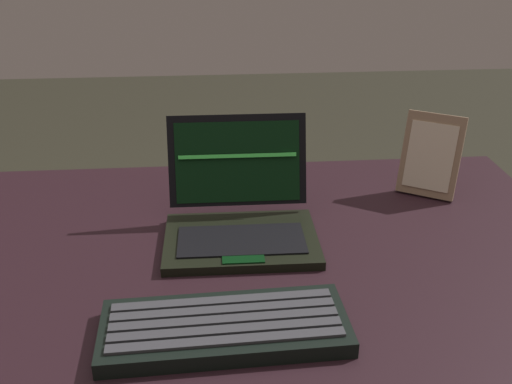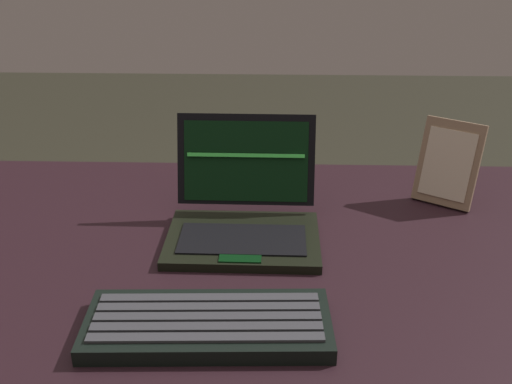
% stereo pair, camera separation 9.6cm
% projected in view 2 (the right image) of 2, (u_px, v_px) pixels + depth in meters
% --- Properties ---
extents(desk, '(1.32, 0.80, 0.74)m').
position_uv_depth(desk, '(211.00, 315.00, 1.06)').
color(desk, black).
rests_on(desk, ground).
extents(laptop_front, '(0.27, 0.24, 0.19)m').
position_uv_depth(laptop_front, '(244.00, 215.00, 1.05)').
color(laptop_front, black).
rests_on(laptop_front, desk).
extents(external_keyboard, '(0.35, 0.15, 0.03)m').
position_uv_depth(external_keyboard, '(208.00, 324.00, 0.82)').
color(external_keyboard, black).
rests_on(external_keyboard, desk).
extents(photo_frame, '(0.13, 0.10, 0.17)m').
position_uv_depth(photo_frame, '(448.00, 164.00, 1.15)').
color(photo_frame, '#876B51').
rests_on(photo_frame, desk).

